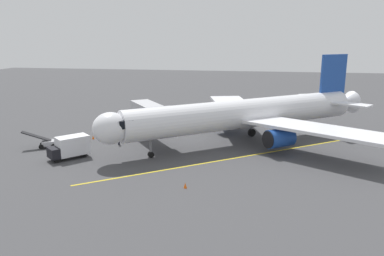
# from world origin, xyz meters

# --- Properties ---
(ground_plane) EXTENTS (220.00, 220.00, 0.00)m
(ground_plane) POSITION_xyz_m (0.00, 0.00, 0.00)
(ground_plane) COLOR #424244
(apron_lead_in_line) EXTENTS (32.11, 24.23, 0.01)m
(apron_lead_in_line) POSITION_xyz_m (-0.50, 5.65, 0.01)
(apron_lead_in_line) COLOR yellow
(apron_lead_in_line) RESTS_ON ground
(airplane) EXTENTS (34.61, 31.54, 11.50)m
(airplane) POSITION_xyz_m (-0.73, -0.52, 4.00)
(airplane) COLOR white
(airplane) RESTS_ON ground
(jet_bridge) EXTENTS (8.57, 10.27, 5.40)m
(jet_bridge) POSITION_xyz_m (11.52, 1.97, 3.76)
(jet_bridge) COLOR #B7B7BC
(jet_bridge) RESTS_ON ground
(ground_crew_marshaller) EXTENTS (0.35, 0.45, 1.71)m
(ground_crew_marshaller) POSITION_xyz_m (16.01, 3.23, 0.89)
(ground_crew_marshaller) COLOR #23232D
(ground_crew_marshaller) RESTS_ON ground
(box_truck_near_nose) EXTENTS (4.49, 4.75, 2.62)m
(box_truck_near_nose) POSITION_xyz_m (19.62, 9.73, 1.39)
(box_truck_near_nose) COLOR black
(box_truck_near_nose) RESTS_ON ground
(belt_loader_starboard_side) EXTENTS (4.68, 2.90, 2.32)m
(belt_loader_starboard_side) POSITION_xyz_m (24.49, 6.02, 0.71)
(belt_loader_starboard_side) COLOR #9E9EA3
(belt_loader_starboard_side) RESTS_ON ground
(safety_cone_nose_left) EXTENTS (0.32, 0.32, 0.55)m
(safety_cone_nose_left) POSITION_xyz_m (4.47, 16.24, 0.28)
(safety_cone_nose_left) COLOR #F2590F
(safety_cone_nose_left) RESTS_ON ground
(safety_cone_nose_right) EXTENTS (0.32, 0.32, 0.55)m
(safety_cone_nose_right) POSITION_xyz_m (20.58, 1.19, 0.28)
(safety_cone_nose_right) COLOR #F2590F
(safety_cone_nose_right) RESTS_ON ground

